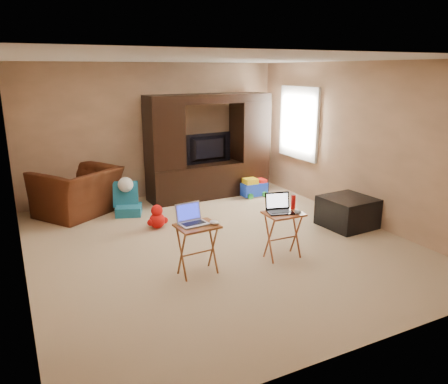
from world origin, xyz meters
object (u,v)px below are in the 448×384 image
mouse_right (298,212)px  laptop_right (281,204)px  television (210,149)px  tray_table_right (283,235)px  mouse_left (214,222)px  laptop_left (194,215)px  entertainment_center (209,146)px  tray_table_left (198,250)px  water_bottle (293,202)px  child_rocker (128,199)px  push_toy (254,187)px  ottoman (347,212)px  recliner (78,192)px  plush_toy (157,216)px

mouse_right → laptop_right: bearing=140.5°
television → tray_table_right: (-0.37, -3.01, -0.62)m
mouse_left → mouse_right: (1.11, -0.11, -0.01)m
laptop_left → mouse_right: size_ratio=2.60×
entertainment_center → tray_table_left: (-1.54, -2.99, -0.66)m
laptop_left → water_bottle: (1.40, -0.01, -0.03)m
child_rocker → tray_table_right: (1.34, -2.62, 0.03)m
television → tray_table_right: television is taller
entertainment_center → tray_table_left: 3.43m
television → tray_table_right: bearing=78.6°
push_toy → mouse_right: mouse_right is taller
laptop_left → laptop_right: size_ratio=1.01×
ottoman → water_bottle: 1.52m
recliner → tray_table_right: (2.08, -3.02, -0.09)m
television → mouse_left: size_ratio=7.82×
ottoman → mouse_left: (-2.55, -0.54, 0.41)m
mouse_left → water_bottle: bearing=4.1°
laptop_right → tray_table_right: bearing=-12.1°
child_rocker → water_bottle: water_bottle is taller
push_toy → laptop_right: 2.91m
tray_table_right → mouse_left: mouse_left is taller
child_rocker → laptop_left: laptop_left is taller
tray_table_left → mouse_right: 1.36m
push_toy → mouse_left: (-2.11, -2.64, 0.46)m
child_rocker → tray_table_left: size_ratio=0.90×
plush_toy → tray_table_right: bearing=-58.1°
push_toy → mouse_left: bearing=-128.5°
laptop_right → water_bottle: 0.25m
water_bottle → tray_table_right: bearing=-158.2°
recliner → laptop_right: bearing=90.5°
mouse_right → water_bottle: 0.22m
laptop_left → water_bottle: laptop_left is taller
recliner → child_rocker: (0.75, -0.39, -0.12)m
entertainment_center → laptop_left: (-1.57, -2.96, -0.23)m
ottoman → laptop_right: bearing=-162.4°
ottoman → mouse_left: bearing=-168.1°
child_rocker → water_bottle: (1.54, -2.54, 0.43)m
plush_toy → push_toy: size_ratio=0.77×
tray_table_right → water_bottle: water_bottle is taller
television → push_toy: size_ratio=1.99×
push_toy → water_bottle: 2.76m
plush_toy → mouse_left: 1.85m
television → laptop_left: size_ratio=3.04×
tray_table_right → tray_table_left: bearing=178.5°
laptop_left → plush_toy: bearing=80.7°
mouse_right → plush_toy: bearing=123.1°
plush_toy → mouse_left: (0.13, -1.79, 0.46)m
plush_toy → ottoman: size_ratio=0.52×
mouse_right → water_bottle: size_ratio=0.66×
laptop_left → mouse_left: size_ratio=2.58×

